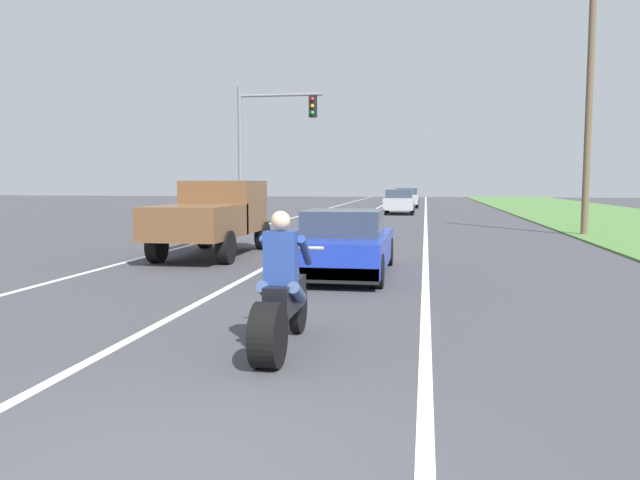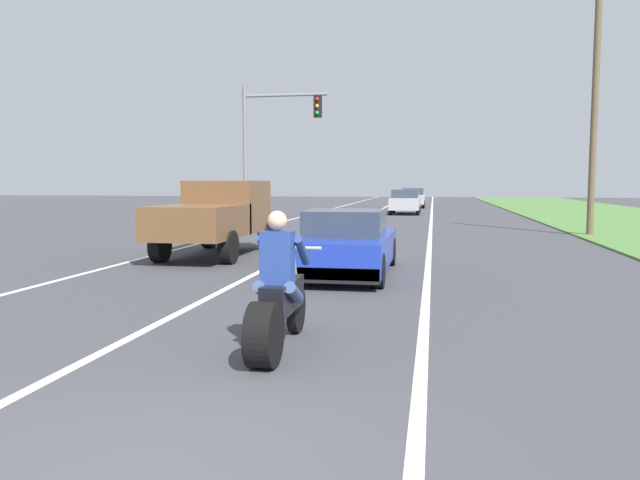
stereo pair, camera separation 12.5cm
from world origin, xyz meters
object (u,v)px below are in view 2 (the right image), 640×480
Objects in this scene: motorcycle_with_rider at (278,301)px; sports_car_blue at (346,245)px; traffic_light_mast_near at (269,135)px; pickup_truck_left_lane_brown at (217,214)px; distant_car_far_ahead at (405,201)px; distant_car_further_ahead at (413,198)px.

motorcycle_with_rider is 6.03m from sports_car_blue.
pickup_truck_left_lane_brown is at bearing -82.77° from traffic_light_mast_near.
sports_car_blue is 1.08× the size of distant_car_far_ahead.
motorcycle_with_rider is 0.37× the size of traffic_light_mast_near.
distant_car_far_ahead is (3.94, 22.58, -0.33)m from pickup_truck_left_lane_brown.
traffic_light_mast_near is 13.77m from distant_car_far_ahead.
traffic_light_mast_near is (-1.30, 10.24, 2.82)m from pickup_truck_left_lane_brown.
motorcycle_with_rider is at bearing -74.71° from traffic_light_mast_near.
sports_car_blue is (-0.06, 6.03, 0.04)m from motorcycle_with_rider.
distant_car_further_ahead is (5.39, 22.22, -3.16)m from traffic_light_mast_near.
distant_car_far_ahead is at bearing 89.96° from motorcycle_with_rider.
distant_car_further_ahead is at bearing 89.13° from distant_car_far_ahead.
distant_car_far_ahead is at bearing 80.10° from pickup_truck_left_lane_brown.
distant_car_further_ahead reaches higher than sports_car_blue.
traffic_light_mast_near reaches higher than motorcycle_with_rider.
sports_car_blue is at bearing -36.17° from pickup_truck_left_lane_brown.
pickup_truck_left_lane_brown reaches higher than sports_car_blue.
pickup_truck_left_lane_brown is 1.20× the size of distant_car_further_ahead.
pickup_truck_left_lane_brown is at bearing -99.90° from distant_car_far_ahead.
motorcycle_with_rider is 20.08m from traffic_light_mast_near.
traffic_light_mast_near is 1.50× the size of distant_car_far_ahead.
motorcycle_with_rider is 0.55× the size of distant_car_far_ahead.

